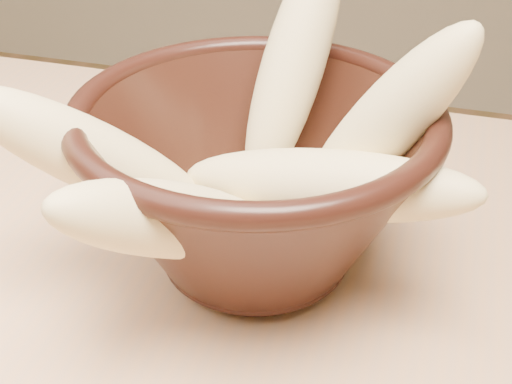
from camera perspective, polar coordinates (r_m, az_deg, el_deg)
bowl at (r=0.44m, az=0.00°, el=1.14°), size 0.23×0.23×0.12m
milk_puddle at (r=0.46m, az=0.00°, el=-2.06°), size 0.13×0.13×0.02m
banana_upright at (r=0.48m, az=3.02°, el=10.21°), size 0.08×0.13×0.17m
banana_left at (r=0.42m, az=-12.72°, el=2.74°), size 0.16×0.12×0.13m
banana_right at (r=0.42m, az=10.23°, el=5.29°), size 0.12×0.04×0.15m
banana_across at (r=0.41m, az=5.43°, el=0.60°), size 0.19×0.07×0.07m
banana_front at (r=0.38m, az=-6.60°, el=-2.24°), size 0.12×0.16×0.12m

